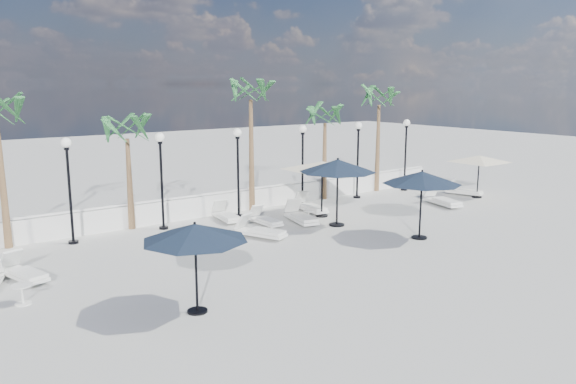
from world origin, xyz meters
TOP-DOWN VIEW (x-y plane):
  - ground at (0.00, 0.00)m, footprint 100.00×100.00m
  - balustrade at (0.00, 7.50)m, footprint 26.00×0.30m
  - lamppost_1 at (-7.00, 6.50)m, footprint 0.36×0.36m
  - lamppost_2 at (-3.50, 6.50)m, footprint 0.36×0.36m
  - lamppost_3 at (0.00, 6.50)m, footprint 0.36×0.36m
  - lamppost_4 at (3.50, 6.50)m, footprint 0.36×0.36m
  - lamppost_5 at (7.00, 6.50)m, footprint 0.36×0.36m
  - lamppost_6 at (10.50, 6.50)m, footprint 0.36×0.36m
  - palm_1 at (-4.50, 7.30)m, footprint 2.60×2.60m
  - palm_2 at (1.20, 7.30)m, footprint 2.60×2.60m
  - palm_3 at (5.50, 7.30)m, footprint 2.60×2.60m
  - palm_4 at (9.20, 7.30)m, footprint 2.60×2.60m
  - lounger_0 at (-9.28, 3.39)m, footprint 1.08×1.98m
  - lounger_2 at (-1.09, 3.15)m, footprint 1.41×2.11m
  - lounger_3 at (1.54, 4.07)m, footprint 1.16×2.24m
  - lounger_4 at (0.14, 4.63)m, footprint 0.60×1.79m
  - lounger_5 at (-0.80, 6.22)m, footprint 0.86×1.97m
  - lounger_6 at (3.11, 5.41)m, footprint 0.84×2.08m
  - lounger_7 at (9.00, 2.74)m, footprint 1.19×2.27m
  - lounger_8 at (11.99, 3.74)m, footprint 1.14×1.94m
  - side_table_0 at (-9.72, 1.40)m, footprint 0.55×0.55m
  - side_table_1 at (-3.09, 3.30)m, footprint 0.45×0.45m
  - side_table_2 at (2.00, 4.14)m, footprint 0.46×0.46m
  - parasol_navy_left at (-6.27, -1.77)m, footprint 2.67×2.67m
  - parasol_navy_mid at (2.43, 2.83)m, footprint 3.11×3.11m
  - parasol_navy_right at (3.65, -0.47)m, footprint 2.91×2.91m
  - parasol_cream_sq_a at (2.98, 4.44)m, footprint 5.30×5.30m
  - parasol_cream_sq_b at (12.00, 2.95)m, footprint 4.63×4.63m

SIDE VIEW (x-z plane):
  - ground at x=0.00m, z-range 0.00..0.00m
  - lounger_4 at x=0.14m, z-range -0.11..0.56m
  - lounger_8 at x=11.99m, z-range -0.11..0.58m
  - lounger_0 at x=-9.28m, z-range -0.12..0.59m
  - lounger_5 at x=-0.80m, z-range -0.12..0.60m
  - lounger_2 at x=-1.09m, z-range -0.12..0.63m
  - lounger_6 at x=3.11m, z-range -0.13..0.64m
  - side_table_1 at x=-3.09m, z-range 0.05..0.48m
  - side_table_2 at x=2.00m, z-range 0.05..0.49m
  - lounger_3 at x=1.54m, z-range -0.13..0.67m
  - lounger_7 at x=9.00m, z-range -0.13..0.68m
  - side_table_0 at x=-9.72m, z-range 0.05..0.59m
  - balustrade at x=0.00m, z-range -0.04..0.97m
  - parasol_navy_left at x=-6.27m, z-range 0.90..3.26m
  - parasol_cream_sq_b at x=12.00m, z-range 0.98..3.30m
  - parasol_navy_right at x=3.65m, z-range 0.99..3.59m
  - parasol_cream_sq_a at x=2.98m, z-range 1.11..3.71m
  - parasol_navy_mid at x=2.43m, z-range 1.06..3.85m
  - lamppost_1 at x=-7.00m, z-range 0.57..4.41m
  - lamppost_2 at x=-3.50m, z-range 0.57..4.41m
  - lamppost_3 at x=0.00m, z-range 0.57..4.41m
  - lamppost_4 at x=3.50m, z-range 0.57..4.41m
  - lamppost_5 at x=7.00m, z-range 0.57..4.41m
  - lamppost_6 at x=10.50m, z-range 0.57..4.41m
  - palm_1 at x=-4.50m, z-range 1.40..6.10m
  - palm_3 at x=5.50m, z-range 1.50..6.40m
  - palm_4 at x=9.20m, z-range 1.88..7.58m
  - palm_2 at x=1.20m, z-range 2.07..8.17m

